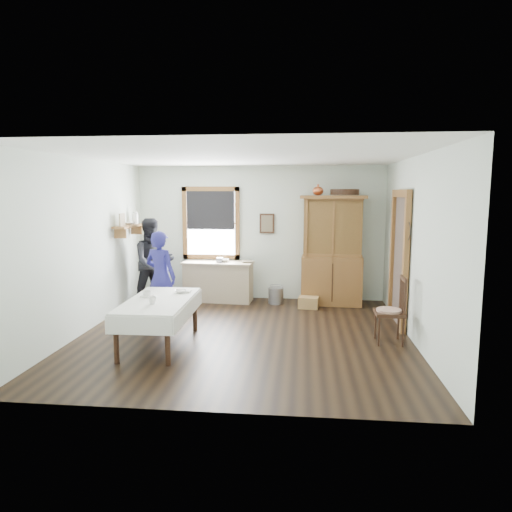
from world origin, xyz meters
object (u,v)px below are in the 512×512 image
at_px(dining_table, 160,322).
at_px(wicker_basket, 308,302).
at_px(work_counter, 218,281).
at_px(figure_dark, 154,266).
at_px(china_hutch, 332,250).
at_px(pail, 276,295).
at_px(spindle_chair, 390,310).
at_px(woman_blue, 161,280).

height_order(dining_table, wicker_basket, dining_table).
bearing_deg(dining_table, work_counter, 83.01).
bearing_deg(wicker_basket, figure_dark, -177.69).
height_order(china_hutch, figure_dark, china_hutch).
bearing_deg(figure_dark, pail, -27.34).
height_order(pail, wicker_basket, pail).
height_order(work_counter, china_hutch, china_hutch).
bearing_deg(china_hutch, spindle_chair, -70.19).
relative_size(work_counter, china_hutch, 0.66).
relative_size(work_counter, woman_blue, 0.97).
xyz_separation_m(woman_blue, figure_dark, (-0.47, 1.03, 0.07)).
bearing_deg(dining_table, woman_blue, 106.27).
bearing_deg(woman_blue, spindle_chair, -173.38).
bearing_deg(dining_table, pail, 60.39).
relative_size(china_hutch, woman_blue, 1.48).
bearing_deg(pail, spindle_chair, -50.93).
relative_size(china_hutch, dining_table, 1.26).
height_order(wicker_basket, woman_blue, woman_blue).
xyz_separation_m(spindle_chair, figure_dark, (-4.10, 1.77, 0.29)).
xyz_separation_m(china_hutch, dining_table, (-2.59, -2.74, -0.72)).
xyz_separation_m(china_hutch, spindle_chair, (0.69, -2.28, -0.57)).
height_order(spindle_chair, pail, spindle_chair).
distance_m(work_counter, dining_table, 2.77).
distance_m(pail, woman_blue, 2.42).
distance_m(china_hutch, woman_blue, 3.33).
bearing_deg(figure_dark, wicker_basket, -35.30).
distance_m(dining_table, spindle_chair, 3.32).
xyz_separation_m(work_counter, china_hutch, (2.25, -0.01, 0.66)).
xyz_separation_m(work_counter, spindle_chair, (2.94, -2.29, 0.09)).
relative_size(china_hutch, spindle_chair, 2.15).
distance_m(work_counter, woman_blue, 1.73).
xyz_separation_m(spindle_chair, woman_blue, (-3.63, 0.74, 0.22)).
relative_size(dining_table, woman_blue, 1.18).
xyz_separation_m(china_hutch, wicker_basket, (-0.45, -0.39, -0.95)).
relative_size(spindle_chair, wicker_basket, 2.67).
xyz_separation_m(china_hutch, figure_dark, (-3.41, -0.51, -0.28)).
bearing_deg(china_hutch, pail, -172.33).
distance_m(pail, figure_dark, 2.44).
bearing_deg(wicker_basket, work_counter, 167.36).
distance_m(work_counter, figure_dark, 1.33).
relative_size(wicker_basket, figure_dark, 0.24).
distance_m(work_counter, spindle_chair, 3.73).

